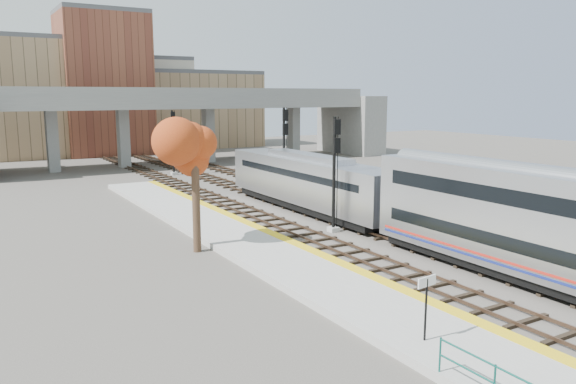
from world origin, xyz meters
TOP-DOWN VIEW (x-y plane):
  - ground at (0.00, 0.00)m, footprint 160.00×160.00m
  - platform at (-7.25, 0.00)m, footprint 4.50×60.00m
  - yellow_strip at (-5.35, 0.00)m, footprint 0.70×60.00m
  - tracks at (0.93, 12.50)m, footprint 10.70×95.00m
  - overpass at (4.92, 45.00)m, footprint 54.00×12.00m
  - buildings_far at (1.26, 66.57)m, footprint 43.00×21.00m
  - parking_lot at (14.00, 28.00)m, footprint 14.00×18.00m
  - locomotive at (1.00, 11.60)m, footprint 3.02×19.05m
  - signal_mast_near at (-1.10, 5.26)m, footprint 0.60×0.64m
  - signal_mast_mid at (3.00, 18.54)m, footprint 0.60×0.64m
  - signal_mast_far at (-1.10, 35.46)m, footprint 0.60×0.64m
  - station_sign at (-8.19, -10.13)m, footprint 0.90×0.17m
  - tree at (-10.32, 5.41)m, footprint 3.60×3.60m
  - car_a at (12.07, 24.50)m, footprint 1.44×3.47m
  - car_b at (12.18, 27.66)m, footprint 1.43×3.67m
  - car_c at (17.55, 28.68)m, footprint 2.77×4.61m

SIDE VIEW (x-z plane):
  - ground at x=0.00m, z-range 0.00..0.00m
  - parking_lot at x=14.00m, z-range 0.00..0.04m
  - tracks at x=0.93m, z-range -0.05..0.20m
  - platform at x=-7.25m, z-range 0.00..0.35m
  - yellow_strip at x=-5.35m, z-range 0.35..0.36m
  - car_a at x=12.07m, z-range 0.04..1.22m
  - car_b at x=12.18m, z-range 0.04..1.23m
  - car_c at x=17.55m, z-range 0.04..1.29m
  - station_sign at x=-8.19m, z-range 0.84..3.12m
  - locomotive at x=1.00m, z-range 0.23..4.33m
  - signal_mast_far at x=-1.10m, z-range -0.03..6.99m
  - signal_mast_near at x=-1.10m, z-range 0.02..7.35m
  - signal_mast_mid at x=3.00m, z-range 0.07..7.66m
  - tree at x=-10.32m, z-range 1.86..9.53m
  - overpass at x=4.92m, z-range 1.06..10.56m
  - buildings_far at x=1.26m, z-range -2.42..18.18m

